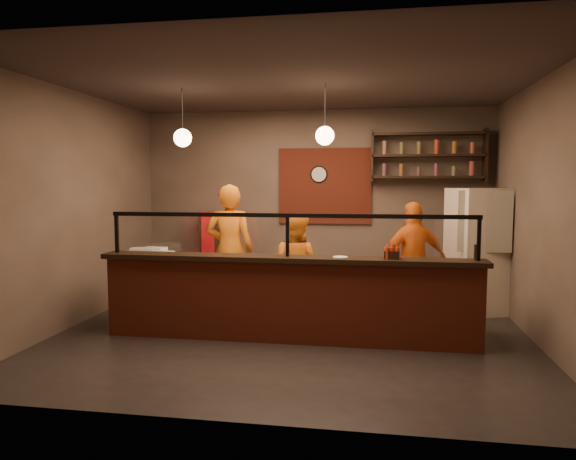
% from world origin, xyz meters
% --- Properties ---
extents(floor, '(6.00, 6.00, 0.00)m').
position_xyz_m(floor, '(0.00, 0.00, 0.00)').
color(floor, black).
rests_on(floor, ground).
extents(ceiling, '(6.00, 6.00, 0.00)m').
position_xyz_m(ceiling, '(0.00, 0.00, 3.20)').
color(ceiling, '#39302C').
rests_on(ceiling, wall_back).
extents(wall_back, '(6.00, 0.00, 6.00)m').
position_xyz_m(wall_back, '(0.00, 2.50, 1.60)').
color(wall_back, '#68584C').
rests_on(wall_back, floor).
extents(wall_left, '(0.00, 5.00, 5.00)m').
position_xyz_m(wall_left, '(-3.00, 0.00, 1.60)').
color(wall_left, '#68584C').
rests_on(wall_left, floor).
extents(wall_right, '(0.00, 5.00, 5.00)m').
position_xyz_m(wall_right, '(3.00, 0.00, 1.60)').
color(wall_right, '#68584C').
rests_on(wall_right, floor).
extents(wall_front, '(6.00, 0.00, 6.00)m').
position_xyz_m(wall_front, '(0.00, -2.50, 1.60)').
color(wall_front, '#68584C').
rests_on(wall_front, floor).
extents(brick_patch, '(1.60, 0.04, 1.30)m').
position_xyz_m(brick_patch, '(0.20, 2.47, 1.90)').
color(brick_patch, maroon).
rests_on(brick_patch, wall_back).
extents(service_counter, '(4.60, 0.25, 1.00)m').
position_xyz_m(service_counter, '(0.00, -0.30, 0.50)').
color(service_counter, maroon).
rests_on(service_counter, floor).
extents(counter_ledge, '(4.70, 0.37, 0.06)m').
position_xyz_m(counter_ledge, '(0.00, -0.30, 1.03)').
color(counter_ledge, black).
rests_on(counter_ledge, service_counter).
extents(worktop_cabinet, '(4.60, 0.75, 0.85)m').
position_xyz_m(worktop_cabinet, '(0.00, 0.20, 0.42)').
color(worktop_cabinet, gray).
rests_on(worktop_cabinet, floor).
extents(worktop, '(4.60, 0.75, 0.05)m').
position_xyz_m(worktop, '(0.00, 0.20, 0.88)').
color(worktop, white).
rests_on(worktop, worktop_cabinet).
extents(sneeze_guard, '(4.50, 0.05, 0.52)m').
position_xyz_m(sneeze_guard, '(0.00, -0.30, 1.37)').
color(sneeze_guard, white).
rests_on(sneeze_guard, counter_ledge).
extents(wall_shelving, '(1.84, 0.28, 0.85)m').
position_xyz_m(wall_shelving, '(1.90, 2.32, 2.40)').
color(wall_shelving, black).
rests_on(wall_shelving, wall_back).
extents(wall_clock, '(0.30, 0.04, 0.30)m').
position_xyz_m(wall_clock, '(0.10, 2.46, 2.10)').
color(wall_clock, black).
rests_on(wall_clock, wall_back).
extents(pendant_left, '(0.24, 0.24, 0.77)m').
position_xyz_m(pendant_left, '(-1.50, 0.20, 2.55)').
color(pendant_left, black).
rests_on(pendant_left, ceiling).
extents(pendant_right, '(0.24, 0.24, 0.77)m').
position_xyz_m(pendant_right, '(0.40, 0.20, 2.55)').
color(pendant_right, black).
rests_on(pendant_right, ceiling).
extents(cook_left, '(0.75, 0.53, 1.93)m').
position_xyz_m(cook_left, '(-1.07, 0.92, 0.97)').
color(cook_left, '#CD6A13').
rests_on(cook_left, floor).
extents(cook_mid, '(0.90, 0.82, 1.51)m').
position_xyz_m(cook_mid, '(-0.06, 0.78, 0.75)').
color(cook_mid, '#CE6913').
rests_on(cook_mid, floor).
extents(cook_right, '(1.07, 0.74, 1.69)m').
position_xyz_m(cook_right, '(1.61, 1.10, 0.84)').
color(cook_right, orange).
rests_on(cook_right, floor).
extents(fridge, '(0.98, 0.94, 1.87)m').
position_xyz_m(fridge, '(2.60, 1.59, 0.94)').
color(fridge, silver).
rests_on(fridge, floor).
extents(red_cooler, '(0.79, 0.76, 1.45)m').
position_xyz_m(red_cooler, '(-1.62, 2.15, 0.73)').
color(red_cooler, red).
rests_on(red_cooler, floor).
extents(pizza_dough, '(0.57, 0.57, 0.01)m').
position_xyz_m(pizza_dough, '(0.65, 0.23, 0.91)').
color(pizza_dough, beige).
rests_on(pizza_dough, worktop).
extents(prep_tub_a, '(0.36, 0.32, 0.15)m').
position_xyz_m(prep_tub_a, '(-2.15, 0.25, 0.97)').
color(prep_tub_a, silver).
rests_on(prep_tub_a, worktop).
extents(prep_tub_b, '(0.31, 0.26, 0.15)m').
position_xyz_m(prep_tub_b, '(-2.00, 0.34, 0.97)').
color(prep_tub_b, silver).
rests_on(prep_tub_b, worktop).
extents(prep_tub_c, '(0.33, 0.28, 0.14)m').
position_xyz_m(prep_tub_c, '(-1.76, 0.01, 0.97)').
color(prep_tub_c, silver).
rests_on(prep_tub_c, worktop).
extents(rolling_pin, '(0.37, 0.07, 0.06)m').
position_xyz_m(rolling_pin, '(-1.51, 0.34, 0.93)').
color(rolling_pin, yellow).
rests_on(rolling_pin, worktop).
extents(condiment_caddy, '(0.19, 0.15, 0.10)m').
position_xyz_m(condiment_caddy, '(1.25, -0.30, 1.11)').
color(condiment_caddy, black).
rests_on(condiment_caddy, counter_ledge).
extents(pepper_mill, '(0.04, 0.04, 0.18)m').
position_xyz_m(pepper_mill, '(2.20, -0.23, 1.15)').
color(pepper_mill, black).
rests_on(pepper_mill, counter_ledge).
extents(small_plate, '(0.18, 0.18, 0.01)m').
position_xyz_m(small_plate, '(0.64, -0.31, 1.07)').
color(small_plate, silver).
rests_on(small_plate, counter_ledge).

